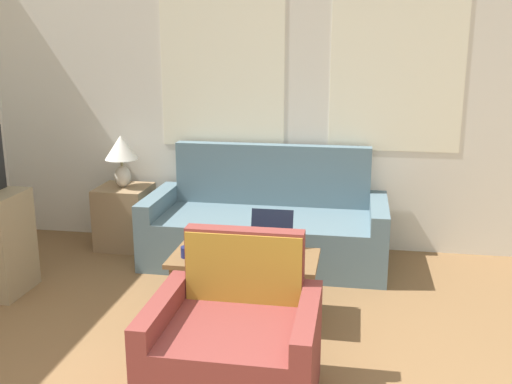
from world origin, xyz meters
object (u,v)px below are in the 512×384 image
at_px(table_lamp, 121,153).
at_px(snack_bowl, 218,253).
at_px(laptop, 270,244).
at_px(cup_yellow, 196,243).
at_px(couch, 267,229).
at_px(armchair, 235,351).
at_px(cup_navy, 187,252).
at_px(coffee_table, 244,264).

bearing_deg(table_lamp, snack_bowl, -48.25).
relative_size(laptop, cup_yellow, 3.50).
distance_m(table_lamp, cup_yellow, 1.59).
relative_size(table_lamp, snack_bowl, 2.43).
distance_m(couch, laptop, 1.09).
relative_size(armchair, cup_navy, 9.68).
bearing_deg(couch, cup_navy, -105.38).
height_order(coffee_table, cup_yellow, cup_yellow).
bearing_deg(armchair, couch, 94.33).
xyz_separation_m(table_lamp, cup_yellow, (0.99, -1.19, -0.37)).
bearing_deg(snack_bowl, table_lamp, 131.75).
bearing_deg(couch, snack_bowl, -96.08).
distance_m(armchair, coffee_table, 0.92).
relative_size(couch, cup_navy, 22.64).
xyz_separation_m(cup_navy, snack_bowl, (0.21, 0.00, 0.00)).
xyz_separation_m(armchair, laptop, (0.03, 1.00, 0.24)).
bearing_deg(cup_yellow, table_lamp, 129.92).
bearing_deg(table_lamp, couch, -4.67).
bearing_deg(cup_navy, cup_yellow, 82.11).
bearing_deg(laptop, snack_bowl, -151.59).
distance_m(armchair, snack_bowl, 0.90).
bearing_deg(table_lamp, cup_yellow, -50.08).
bearing_deg(armchair, snack_bowl, 108.90).
bearing_deg(coffee_table, cup_navy, -168.19).
bearing_deg(cup_navy, table_lamp, 126.28).
height_order(coffee_table, snack_bowl, snack_bowl).
relative_size(laptop, cup_navy, 3.70).
height_order(laptop, snack_bowl, laptop).
bearing_deg(coffee_table, laptop, 32.22).
bearing_deg(laptop, cup_yellow, -176.15).
distance_m(couch, cup_navy, 1.28).
distance_m(laptop, cup_yellow, 0.50).
height_order(armchair, laptop, armchair).
bearing_deg(cup_yellow, laptop, 3.85).
distance_m(armchair, cup_yellow, 1.10).
xyz_separation_m(laptop, cup_yellow, (-0.50, -0.03, -0.01)).
distance_m(table_lamp, laptop, 1.92).
height_order(cup_navy, snack_bowl, snack_bowl).
height_order(armchair, cup_yellow, armchair).
distance_m(coffee_table, cup_navy, 0.38).
relative_size(armchair, coffee_table, 0.88).
relative_size(table_lamp, laptop, 1.42).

